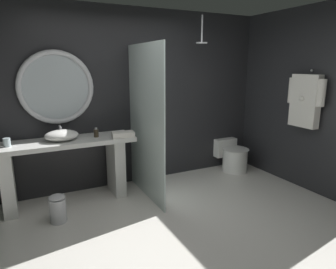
{
  "coord_description": "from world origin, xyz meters",
  "views": [
    {
      "loc": [
        -1.39,
        -2.4,
        1.8
      ],
      "look_at": [
        0.19,
        0.75,
        0.98
      ],
      "focal_mm": 32.17,
      "sensor_mm": 36.0,
      "label": 1
    }
  ],
  "objects": [
    {
      "name": "ground_plane",
      "position": [
        0.0,
        0.0,
        0.0
      ],
      "size": [
        5.76,
        5.76,
        0.0
      ],
      "primitive_type": "plane",
      "color": "silver"
    },
    {
      "name": "back_wall_panel",
      "position": [
        0.0,
        1.9,
        1.3
      ],
      "size": [
        4.8,
        0.1,
        2.6
      ],
      "primitive_type": "cube",
      "color": "#232326",
      "rests_on": "ground_plane"
    },
    {
      "name": "side_wall_right",
      "position": [
        2.35,
        0.76,
        1.3
      ],
      "size": [
        0.1,
        2.47,
        2.6
      ],
      "primitive_type": "cube",
      "color": "#232326",
      "rests_on": "ground_plane"
    },
    {
      "name": "vanity_counter",
      "position": [
        -0.92,
        1.56,
        0.54
      ],
      "size": [
        1.82,
        0.54,
        0.85
      ],
      "color": "silver",
      "rests_on": "ground_plane"
    },
    {
      "name": "vessel_sink",
      "position": [
        -0.94,
        1.55,
        0.92
      ],
      "size": [
        0.42,
        0.34,
        0.17
      ],
      "color": "white",
      "rests_on": "vanity_counter"
    },
    {
      "name": "tumbler_cup",
      "position": [
        -1.56,
        1.53,
        0.9
      ],
      "size": [
        0.08,
        0.08,
        0.1
      ],
      "primitive_type": "cylinder",
      "color": "silver",
      "rests_on": "vanity_counter"
    },
    {
      "name": "soap_dispenser",
      "position": [
        -0.5,
        1.55,
        0.9
      ],
      "size": [
        0.06,
        0.06,
        0.13
      ],
      "color": "#3D3323",
      "rests_on": "vanity_counter"
    },
    {
      "name": "round_wall_mirror",
      "position": [
        -0.92,
        1.81,
        1.5
      ],
      "size": [
        0.97,
        0.07,
        0.97
      ],
      "color": "silver"
    },
    {
      "name": "shower_glass_panel",
      "position": [
        0.11,
        1.26,
        1.03
      ],
      "size": [
        0.02,
        1.17,
        2.06
      ],
      "primitive_type": "cube",
      "color": "silver",
      "rests_on": "ground_plane"
    },
    {
      "name": "rain_shower_head",
      "position": [
        1.14,
        1.54,
        2.17
      ],
      "size": [
        0.17,
        0.17,
        0.4
      ],
      "color": "silver"
    },
    {
      "name": "hanging_bathrobe",
      "position": [
        2.21,
        0.51,
        1.32
      ],
      "size": [
        0.2,
        0.58,
        0.8
      ],
      "color": "silver"
    },
    {
      "name": "toilet",
      "position": [
        1.84,
        1.57,
        0.24
      ],
      "size": [
        0.44,
        0.63,
        0.51
      ],
      "color": "white",
      "rests_on": "ground_plane"
    },
    {
      "name": "waste_bin",
      "position": [
        -1.1,
        1.04,
        0.17
      ],
      "size": [
        0.19,
        0.19,
        0.34
      ],
      "color": "silver",
      "rests_on": "ground_plane"
    },
    {
      "name": "folded_hand_towel",
      "position": [
        -0.17,
        1.39,
        0.88
      ],
      "size": [
        0.31,
        0.21,
        0.07
      ],
      "primitive_type": "cube",
      "rotation": [
        0.0,
        0.0,
        -0.13
      ],
      "color": "silver",
      "rests_on": "vanity_counter"
    }
  ]
}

